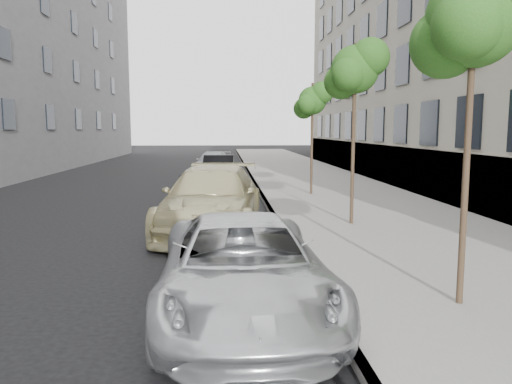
{
  "coord_description": "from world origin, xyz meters",
  "views": [
    {
      "loc": [
        -0.39,
        -5.64,
        2.79
      ],
      "look_at": [
        0.27,
        4.48,
        1.5
      ],
      "focal_mm": 35.0,
      "sensor_mm": 36.0,
      "label": 1
    }
  ],
  "objects": [
    {
      "name": "tree_mid",
      "position": [
        3.23,
        8.0,
        4.38
      ],
      "size": [
        1.66,
        1.46,
        5.07
      ],
      "color": "#38281C",
      "rests_on": "sidewalk"
    },
    {
      "name": "minivan",
      "position": [
        -0.12,
        1.56,
        0.73
      ],
      "size": [
        2.6,
        5.34,
        1.46
      ],
      "primitive_type": "imported",
      "rotation": [
        0.0,
        0.0,
        0.03
      ],
      "color": "silver",
      "rests_on": "ground"
    },
    {
      "name": "sedan_rear",
      "position": [
        -1.03,
        25.23,
        0.69
      ],
      "size": [
        2.55,
        4.95,
        1.37
      ],
      "primitive_type": "imported",
      "rotation": [
        0.0,
        0.0,
        -0.14
      ],
      "color": "gray",
      "rests_on": "ground"
    },
    {
      "name": "ground",
      "position": [
        0.0,
        0.0,
        0.0
      ],
      "size": [
        160.0,
        160.0,
        0.0
      ],
      "primitive_type": "plane",
      "color": "black",
      "rests_on": "ground"
    },
    {
      "name": "curb",
      "position": [
        1.18,
        24.0,
        0.07
      ],
      "size": [
        0.15,
        72.0,
        0.14
      ],
      "primitive_type": "cube",
      "color": "#9E9B93",
      "rests_on": "ground"
    },
    {
      "name": "tree_near",
      "position": [
        3.23,
        1.5,
        4.34
      ],
      "size": [
        1.72,
        1.52,
        5.05
      ],
      "color": "#38281C",
      "rests_on": "sidewalk"
    },
    {
      "name": "tree_far",
      "position": [
        3.23,
        14.5,
        3.9
      ],
      "size": [
        1.53,
        1.33,
        4.53
      ],
      "color": "#38281C",
      "rests_on": "sidewalk"
    },
    {
      "name": "suv",
      "position": [
        -0.71,
        7.81,
        0.87
      ],
      "size": [
        3.13,
        6.27,
        1.75
      ],
      "primitive_type": "imported",
      "rotation": [
        0.0,
        0.0,
        -0.12
      ],
      "color": "beige",
      "rests_on": "ground"
    },
    {
      "name": "sedan_black",
      "position": [
        -0.63,
        19.83,
        0.72
      ],
      "size": [
        1.66,
        4.43,
        1.45
      ],
      "primitive_type": "imported",
      "rotation": [
        0.0,
        0.0,
        -0.03
      ],
      "color": "black",
      "rests_on": "ground"
    },
    {
      "name": "sedan_blue",
      "position": [
        -1.06,
        13.7,
        0.78
      ],
      "size": [
        2.54,
        4.79,
        1.55
      ],
      "primitive_type": "imported",
      "rotation": [
        0.0,
        0.0,
        -0.16
      ],
      "color": "black",
      "rests_on": "ground"
    },
    {
      "name": "sidewalk",
      "position": [
        4.3,
        24.0,
        0.07
      ],
      "size": [
        6.4,
        72.0,
        0.14
      ],
      "primitive_type": "cube",
      "color": "gray",
      "rests_on": "ground"
    }
  ]
}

